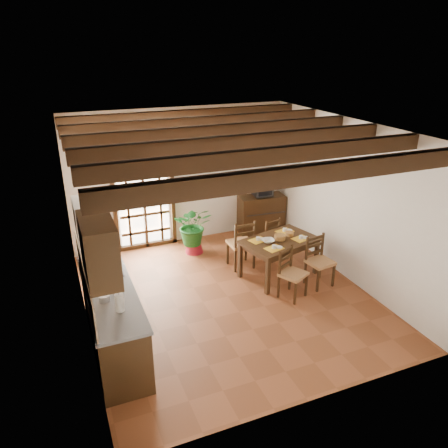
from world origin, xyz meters
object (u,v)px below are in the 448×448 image
chair_near_right (319,270)px  crt_tv (262,188)px  potted_plant (194,226)px  chair_far_right (267,245)px  kitchen_counter (112,318)px  sideboard (261,214)px  pendant_lamp (281,163)px  dining_table (279,244)px  chair_far_left (241,252)px  chair_near_left (292,282)px

chair_near_right → crt_tv: size_ratio=2.15×
chair_near_right → potted_plant: bearing=120.1°
chair_far_right → kitchen_counter: bearing=13.0°
sideboard → pendant_lamp: size_ratio=1.18×
dining_table → pendant_lamp: pendant_lamp is taller
chair_near_right → sideboard: chair_near_right is taller
chair_far_right → potted_plant: size_ratio=0.39×
chair_far_right → crt_tv: 1.46m
kitchen_counter → chair_far_left: 3.01m
pendant_lamp → chair_near_left: bearing=-100.0°
chair_far_right → chair_far_left: bearing=0.8°
chair_near_left → sideboard: (0.75, 2.62, 0.15)m
chair_far_left → crt_tv: size_ratio=2.32×
chair_far_left → chair_far_right: 0.66m
chair_near_left → chair_near_right: size_ratio=0.97×
chair_far_right → pendant_lamp: pendant_lamp is taller
sideboard → kitchen_counter: bearing=-137.8°
chair_near_left → chair_far_left: size_ratio=0.90×
chair_far_right → crt_tv: (0.46, 1.15, 0.77)m
dining_table → crt_tv: (0.60, 1.89, 0.42)m
dining_table → sideboard: size_ratio=1.48×
kitchen_counter → potted_plant: bearing=50.6°
chair_near_right → chair_far_left: (-0.98, 1.12, 0.02)m
chair_near_left → potted_plant: (-0.97, 2.20, 0.30)m
kitchen_counter → potted_plant: potted_plant is taller
kitchen_counter → crt_tv: kitchen_counter is taller
dining_table → chair_far_right: bearing=64.0°
chair_near_left → chair_near_right: bearing=-12.1°
chair_far_left → chair_far_right: size_ratio=1.14×
chair_near_right → potted_plant: (-1.61, 2.03, 0.29)m
chair_far_right → chair_near_right: bearing=90.8°
potted_plant → crt_tv: bearing=13.5°
kitchen_counter → sideboard: (3.70, 2.83, -0.05)m
crt_tv → pendant_lamp: 2.15m
chair_near_left → sideboard: size_ratio=0.86×
crt_tv → chair_near_left: bearing=-102.1°
sideboard → crt_tv: (0.00, -0.01, 0.61)m
kitchen_counter → sideboard: 4.65m
chair_near_left → chair_far_right: (0.29, 1.46, -0.01)m
chair_near_left → chair_far_left: (-0.34, 1.29, 0.03)m
sideboard → potted_plant: potted_plant is taller
dining_table → chair_near_left: chair_near_left is taller
chair_far_left → chair_far_right: (0.64, 0.17, -0.04)m
chair_far_right → pendant_lamp: (-0.14, -0.63, 1.81)m
kitchen_counter → chair_near_left: kitchen_counter is taller
dining_table → potted_plant: (-1.12, 1.47, -0.05)m
crt_tv → potted_plant: bearing=-162.6°
chair_near_left → pendant_lamp: (0.15, 0.83, 1.81)m
chair_near_right → pendant_lamp: (-0.49, 0.66, 1.80)m
kitchen_counter → potted_plant: (1.98, 2.41, 0.10)m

